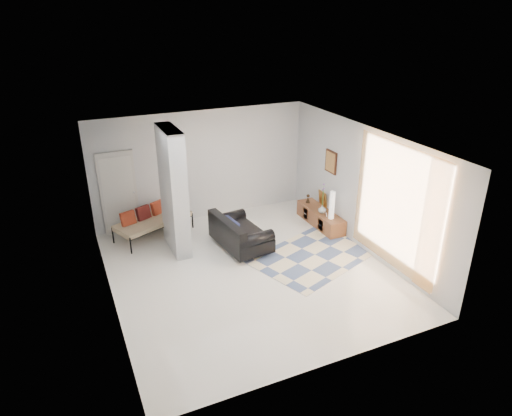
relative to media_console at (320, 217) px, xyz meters
name	(u,v)px	position (x,y,z in m)	size (l,w,h in m)	color
floor	(249,271)	(-2.52, -1.30, -0.21)	(6.00, 6.00, 0.00)	white
ceiling	(248,141)	(-2.52, -1.30, 2.59)	(6.00, 6.00, 0.00)	white
wall_back	(202,166)	(-2.52, 1.70, 1.19)	(6.00, 6.00, 0.00)	silver
wall_front	(332,289)	(-2.52, -4.30, 1.19)	(6.00, 6.00, 0.00)	silver
wall_left	(105,237)	(-5.27, -1.30, 1.19)	(6.00, 6.00, 0.00)	silver
wall_right	(364,189)	(0.23, -1.30, 1.19)	(6.00, 6.00, 0.00)	silver
partition_column	(173,191)	(-3.62, 0.30, 1.19)	(0.35, 1.20, 2.80)	#AEB3B6
hallway_door	(119,193)	(-4.62, 1.66, 0.81)	(0.85, 0.06, 2.04)	beige
curtain	(396,207)	(0.15, -2.45, 1.24)	(2.55, 2.55, 0.00)	#F8A841
wall_art	(331,162)	(0.20, 0.00, 1.44)	(0.04, 0.45, 0.55)	#3F1E11
media_console	(320,217)	(0.00, 0.00, 0.00)	(0.45, 1.65, 0.80)	brown
loveseat	(238,234)	(-2.34, -0.27, 0.15)	(1.08, 1.65, 0.76)	silver
daybed	(152,220)	(-4.00, 1.16, 0.21)	(1.97, 1.42, 0.77)	black
area_rug	(315,255)	(-0.92, -1.29, -0.20)	(2.73, 1.82, 0.01)	beige
cylinder_lamp	(332,205)	(-0.02, -0.50, 0.54)	(0.13, 0.13, 0.68)	beige
bronze_figurine	(308,199)	(-0.05, 0.56, 0.31)	(0.11, 0.11, 0.23)	#332316
vase	(322,209)	(-0.05, -0.13, 0.30)	(0.19, 0.19, 0.20)	silver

